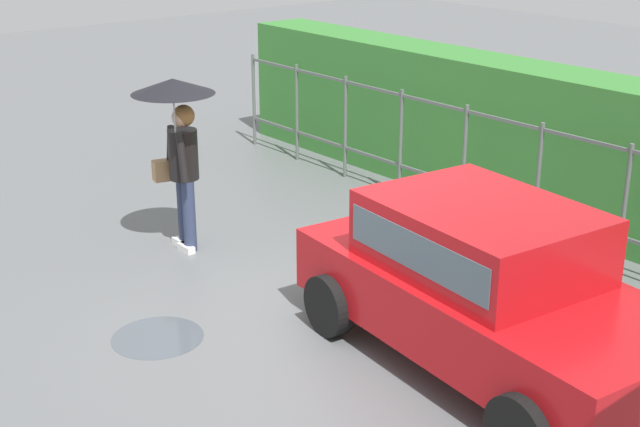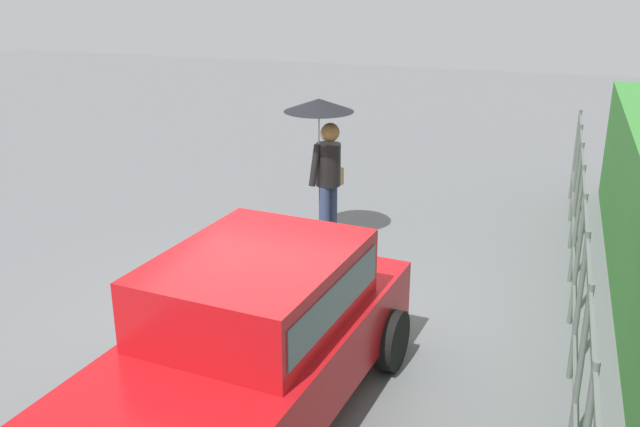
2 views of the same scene
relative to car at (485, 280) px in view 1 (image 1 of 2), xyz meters
name	(u,v)px [view 1 (image 1 of 2)]	position (x,y,z in m)	size (l,w,h in m)	color
ground_plane	(325,317)	(-1.56, -0.52, -0.80)	(40.00, 40.00, 0.00)	slate
car	(485,280)	(0.00, 0.00, 0.00)	(3.87, 2.17, 1.48)	#B71116
pedestrian	(178,129)	(-3.97, -0.67, 0.66)	(0.93, 0.93, 2.05)	#2D3856
fence_section	(538,179)	(-1.45, 2.62, 0.02)	(11.48, 0.05, 1.50)	#59605B
hedge_row	(586,155)	(-1.45, 3.53, 0.15)	(12.43, 0.90, 1.90)	#387F33
puddle_near	(158,337)	(-2.24, -2.02, -0.80)	(0.87, 0.87, 0.00)	#4C545B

